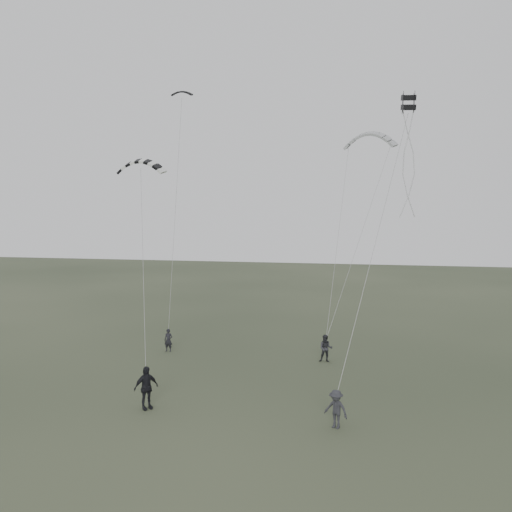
% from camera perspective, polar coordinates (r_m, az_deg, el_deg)
% --- Properties ---
extents(ground, '(140.00, 140.00, 0.00)m').
position_cam_1_polar(ground, '(24.99, -4.50, -16.00)').
color(ground, '#2C3624').
rests_on(ground, ground).
extents(flyer_left, '(0.55, 0.37, 1.48)m').
position_cam_1_polar(flyer_left, '(33.27, -9.98, -9.46)').
color(flyer_left, black).
rests_on(flyer_left, ground).
extents(flyer_right, '(0.82, 0.64, 1.66)m').
position_cam_1_polar(flyer_right, '(30.80, 7.99, -10.41)').
color(flyer_right, '#25262A').
rests_on(flyer_right, ground).
extents(flyer_center, '(1.12, 1.19, 1.98)m').
position_cam_1_polar(flyer_center, '(23.98, -12.45, -14.49)').
color(flyer_center, black).
rests_on(flyer_center, ground).
extents(flyer_far, '(1.20, 0.98, 1.61)m').
position_cam_1_polar(flyer_far, '(21.85, 9.12, -16.89)').
color(flyer_far, '#27282C').
rests_on(flyer_far, ground).
extents(kite_dark_small, '(1.49, 0.67, 0.59)m').
position_cam_1_polar(kite_dark_small, '(36.24, -8.49, 18.07)').
color(kite_dark_small, black).
rests_on(kite_dark_small, flyer_left).
extents(kite_pale_large, '(3.85, 2.10, 1.71)m').
position_cam_1_polar(kite_pale_large, '(36.44, 12.84, 13.48)').
color(kite_pale_large, '#9D9FA1').
rests_on(kite_pale_large, flyer_right).
extents(kite_striped, '(2.93, 1.33, 1.30)m').
position_cam_1_polar(kite_striped, '(30.46, -13.05, 10.53)').
color(kite_striped, black).
rests_on(kite_striped, flyer_center).
extents(kite_box, '(0.69, 0.81, 0.80)m').
position_cam_1_polar(kite_box, '(25.45, 17.03, 16.42)').
color(kite_box, black).
rests_on(kite_box, flyer_far).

